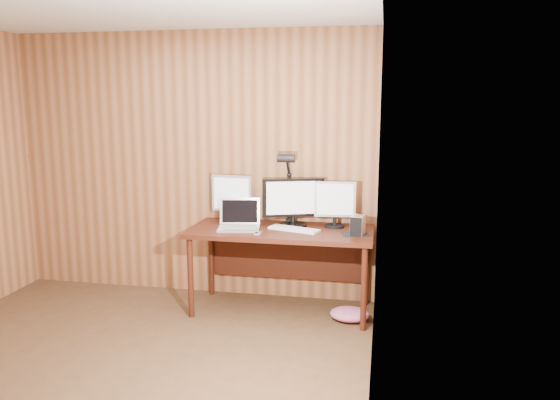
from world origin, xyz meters
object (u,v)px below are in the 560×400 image
(desk, at_px, (283,241))
(mouse, at_px, (355,231))
(monitor_center, at_px, (293,202))
(keyboard, at_px, (294,229))
(laptop, at_px, (239,221))
(speaker, at_px, (360,220))
(monitor_right, at_px, (335,203))
(desk_lamp, at_px, (288,178))
(hard_drive, at_px, (358,225))
(monitor_left, at_px, (232,197))
(phone, at_px, (258,233))

(desk, xyz_separation_m, mouse, (0.65, -0.13, 0.15))
(monitor_center, relative_size, keyboard, 1.13)
(laptop, bearing_deg, speaker, 4.61)
(desk, distance_m, monitor_right, 0.58)
(laptop, height_order, desk_lamp, desk_lamp)
(keyboard, xyz_separation_m, speaker, (0.56, 0.26, 0.05))
(monitor_center, distance_m, hard_drive, 0.64)
(monitor_center, height_order, laptop, monitor_center)
(hard_drive, xyz_separation_m, speaker, (0.01, 0.32, -0.02))
(keyboard, bearing_deg, monitor_left, 179.52)
(monitor_center, distance_m, phone, 0.47)
(hard_drive, height_order, speaker, hard_drive)
(keyboard, bearing_deg, phone, -128.86)
(desk, height_order, monitor_center, monitor_center)
(monitor_left, height_order, hard_drive, monitor_left)
(laptop, bearing_deg, monitor_center, 9.88)
(speaker, bearing_deg, hard_drive, -91.33)
(laptop, height_order, mouse, laptop)
(monitor_right, height_order, hard_drive, monitor_right)
(keyboard, bearing_deg, monitor_center, 120.73)
(desk, distance_m, keyboard, 0.20)
(hard_drive, relative_size, phone, 1.61)
(desk_lamp, bearing_deg, laptop, -167.38)
(desk, bearing_deg, monitor_center, 39.69)
(monitor_center, relative_size, monitor_left, 1.22)
(monitor_right, distance_m, mouse, 0.35)
(monitor_center, xyz_separation_m, mouse, (0.56, -0.20, -0.20))
(keyboard, bearing_deg, hard_drive, 12.14)
(laptop, distance_m, keyboard, 0.49)
(hard_drive, bearing_deg, monitor_left, 176.98)
(mouse, xyz_separation_m, phone, (-0.81, -0.14, -0.02))
(mouse, bearing_deg, monitor_center, 144.61)
(monitor_left, relative_size, keyboard, 0.93)
(laptop, bearing_deg, hard_drive, -12.68)
(monitor_right, bearing_deg, hard_drive, -54.97)
(phone, xyz_separation_m, desk_lamp, (0.18, 0.42, 0.42))
(desk, distance_m, monitor_left, 0.62)
(laptop, distance_m, phone, 0.28)
(laptop, bearing_deg, monitor_right, 3.18)
(desk, distance_m, speaker, 0.72)
(monitor_right, distance_m, keyboard, 0.43)
(phone, bearing_deg, hard_drive, 7.76)
(monitor_right, height_order, speaker, monitor_right)
(monitor_center, relative_size, laptop, 1.34)
(speaker, bearing_deg, keyboard, -154.85)
(desk, xyz_separation_m, hard_drive, (0.67, -0.15, 0.20))
(speaker, bearing_deg, laptop, -165.72)
(monitor_right, bearing_deg, laptop, -173.56)
(monitor_left, distance_m, speaker, 1.19)
(laptop, height_order, phone, laptop)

